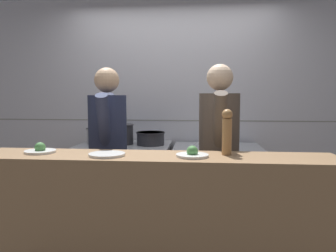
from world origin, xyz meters
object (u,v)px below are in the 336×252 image
Objects in this scene: braising_pot at (151,138)px; mixing_bowl_steel at (204,142)px; sauce_pot at (122,134)px; plated_dish_main at (40,150)px; pepper_mill at (227,131)px; plated_dish_dessert at (192,154)px; chef_sous at (219,152)px; oven_range at (125,184)px; plated_dish_appetiser at (107,154)px; chef_head_cook at (108,151)px; stock_pot at (99,135)px.

mixing_bowl_steel is (0.59, 0.10, -0.05)m from braising_pot.
sauce_pot is at bearing 175.58° from braising_pot.
plated_dish_main is 1.40m from pepper_mill.
chef_sous reaches higher than plated_dish_dessert.
pepper_mill reaches higher than braising_pot.
oven_range is 1.39m from plated_dish_main.
mixing_bowl_steel is 1.27m from pepper_mill.
chef_head_cook reaches higher than plated_dish_appetiser.
plated_dish_appetiser is at bearing -8.02° from plated_dish_main.
plated_dish_dessert is (-0.11, -1.33, 0.10)m from mixing_bowl_steel.
plated_dish_main is 0.54m from plated_dish_appetiser.
pepper_mill is at bearing -57.63° from braising_pot.
plated_dish_main reaches higher than oven_range.
mixing_bowl_steel is at bearing 100.38° from chef_sous.
oven_range is at bearing -3.93° from stock_pot.
sauce_pot reaches higher than mixing_bowl_steel.
sauce_pot is 1.49m from plated_dish_dessert.
pepper_mill is (0.14, -1.24, 0.26)m from mixing_bowl_steel.
pepper_mill is (0.86, 0.11, 0.17)m from plated_dish_appetiser.
plated_dish_appetiser is at bearing -118.05° from mixing_bowl_steel.
chef_head_cook is (-0.01, -0.63, 0.49)m from oven_range.
plated_dish_main is at bearing -157.14° from chef_sous.
pepper_mill is at bearing 7.59° from plated_dish_appetiser.
plated_dish_main is (-0.08, -1.22, 0.04)m from stock_pot.
sauce_pot is 0.15× the size of chef_sous.
plated_dish_main is (-0.67, -1.18, 0.06)m from braising_pot.
braising_pot is 0.68m from chef_head_cook.
plated_dish_appetiser is 0.67m from chef_head_cook.
stock_pot reaches higher than oven_range.
stock_pot is at bearing 105.81° from chef_head_cook.
mixing_bowl_steel is (0.88, 0.07, 0.48)m from oven_range.
stock_pot is 0.59m from braising_pot.
plated_dish_main is at bearing 171.98° from plated_dish_appetiser.
plated_dish_appetiser is at bearing -142.35° from chef_sous.
pepper_mill reaches higher than oven_range.
plated_dish_appetiser is (0.19, -1.28, 0.00)m from sauce_pot.
sauce_pot is at bearing 148.20° from chef_sous.
chef_head_cook reaches higher than pepper_mill.
pepper_mill is 0.54m from chef_sous.
plated_dish_dessert is at bearing -58.50° from oven_range.
plated_dish_main is 0.88× the size of plated_dish_appetiser.
plated_dish_appetiser is 0.15× the size of chef_sous.
plated_dish_appetiser is 0.78× the size of pepper_mill.
plated_dish_main is (-1.25, -1.27, 0.10)m from mixing_bowl_steel.
stock_pot is at bearing 86.35° from plated_dish_main.
braising_pot is 0.96m from chef_sous.
chef_sous is at bearing 69.04° from plated_dish_dessert.
mixing_bowl_steel is at bearing 2.54° from stock_pot.
oven_range is 3.83× the size of mixing_bowl_steel.
stock_pot reaches higher than mixing_bowl_steel.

